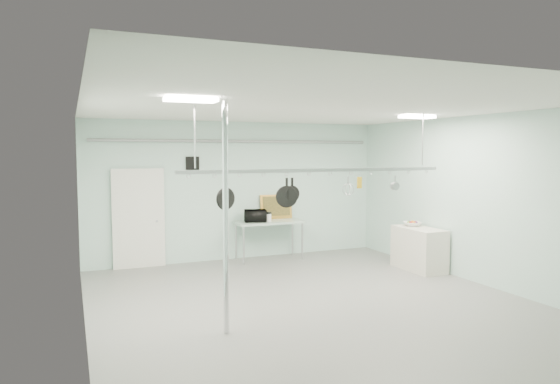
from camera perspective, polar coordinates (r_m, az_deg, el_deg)
name	(u,v)px	position (r m, az deg, el deg)	size (l,w,h in m)	color
floor	(316,306)	(8.34, 4.19, -12.87)	(8.00, 8.00, 0.00)	gray
ceiling	(318,108)	(7.99, 4.32, 9.52)	(7.00, 8.00, 0.02)	silver
back_wall	(239,191)	(11.69, -4.69, 0.15)	(7.00, 0.02, 3.20)	#ADD0C4
right_wall	(483,200)	(10.08, 22.20, -0.88)	(0.02, 8.00, 3.20)	#ADD0C4
door	(139,219)	(11.20, -15.86, -3.04)	(1.10, 0.10, 2.20)	silver
wall_vent	(192,163)	(11.34, -9.98, 3.25)	(0.30, 0.04, 0.30)	black
conduit_pipe	(240,141)	(11.57, -4.59, 5.80)	(0.07, 0.07, 6.60)	gray
chrome_pole	(226,218)	(6.82, -6.23, -3.03)	(0.08, 0.08, 3.20)	silver
prep_table	(269,224)	(11.61, -1.24, -3.68)	(1.60, 0.70, 0.91)	#A9C7B5
side_cabinet	(419,249)	(11.05, 15.59, -6.28)	(0.60, 1.20, 0.90)	beige
pot_rack	(320,168)	(8.32, 4.56, 2.70)	(4.80, 0.06, 1.00)	#B7B7BC
light_panel_left	(191,100)	(6.48, -10.15, 10.36)	(0.65, 0.30, 0.05)	white
light_panel_right	(417,117)	(9.79, 15.40, 8.28)	(0.65, 0.30, 0.05)	white
microwave	(255,216)	(11.45, -2.83, -2.74)	(0.50, 0.34, 0.27)	black
coffee_canister	(268,218)	(11.50, -1.37, -2.94)	(0.15, 0.15, 0.18)	white
painting_large	(276,207)	(11.95, -0.46, -1.69)	(0.78, 0.05, 0.58)	#C28734
painting_small	(283,213)	(12.04, 0.29, -2.44)	(0.30, 0.04, 0.25)	black
fruit_bowl	(412,224)	(11.20, 14.88, -3.55)	(0.38, 0.38, 0.09)	white
skillet_left	(226,195)	(7.73, -6.24, -0.32)	(0.35, 0.06, 0.48)	black
skillet_mid	(292,189)	(8.12, 1.39, 0.30)	(0.27, 0.06, 0.38)	black
skillet_right	(287,193)	(8.09, 0.77, -0.08)	(0.35, 0.06, 0.48)	black
whisk	(348,186)	(8.60, 7.80, 0.67)	(0.20, 0.20, 0.33)	#B2B2B7
grater	(359,183)	(8.72, 9.07, 1.07)	(0.09, 0.02, 0.22)	gold
saucepan	(395,183)	(9.13, 13.00, 1.04)	(0.14, 0.09, 0.26)	#AAAAAE
fruit_cluster	(412,222)	(11.19, 14.89, -3.34)	(0.24, 0.24, 0.09)	#AA0F10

